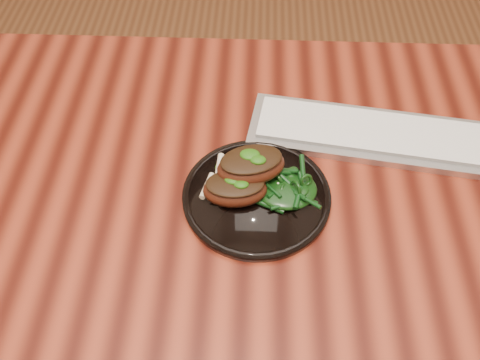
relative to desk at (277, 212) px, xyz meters
name	(u,v)px	position (x,y,z in m)	size (l,w,h in m)	color
desk	(277,212)	(0.00, 0.00, 0.00)	(1.60, 0.80, 0.75)	#370D06
plate	(256,196)	(-0.04, -0.04, 0.09)	(0.24, 0.24, 0.01)	black
lamb_chop_front	(235,188)	(-0.07, -0.04, 0.12)	(0.11, 0.07, 0.05)	#43190C
lamb_chop_back	(251,165)	(-0.05, -0.01, 0.14)	(0.13, 0.10, 0.05)	#43190C
herb_smear	(239,168)	(-0.07, 0.02, 0.10)	(0.08, 0.05, 0.01)	#124207
greens_heap	(287,186)	(0.01, -0.03, 0.11)	(0.10, 0.09, 0.04)	black
keyboard	(372,134)	(0.17, 0.11, 0.09)	(0.45, 0.20, 0.02)	#B7B9BC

